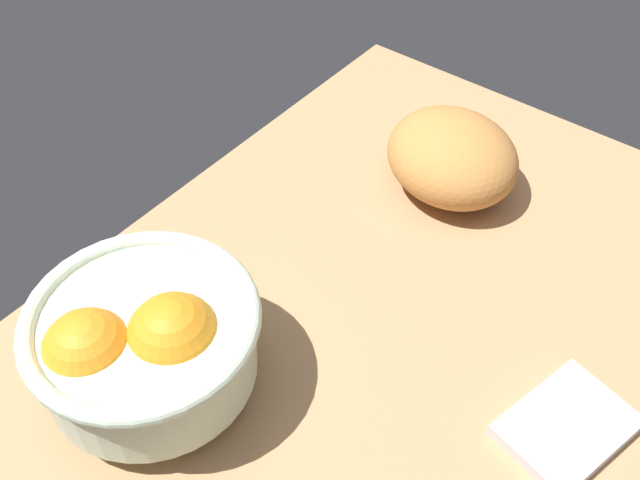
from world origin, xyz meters
The scene contains 4 objects.
ground_plane centered at (0.00, 0.00, -1.50)cm, with size 77.39×65.60×3.00cm, color tan.
fruit_bowl centered at (22.62, -14.90, 6.78)cm, with size 20.54×20.54×12.02cm.
bread_loaf centered at (-18.03, -8.08, 4.51)cm, with size 16.05×14.27×9.01cm, color #BC7C3D.
napkin_folded centered at (3.53, 17.10, 0.67)cm, with size 11.37×8.34×1.33cm, color silver.
Camera 1 is at (43.79, 20.90, 59.48)cm, focal length 42.12 mm.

